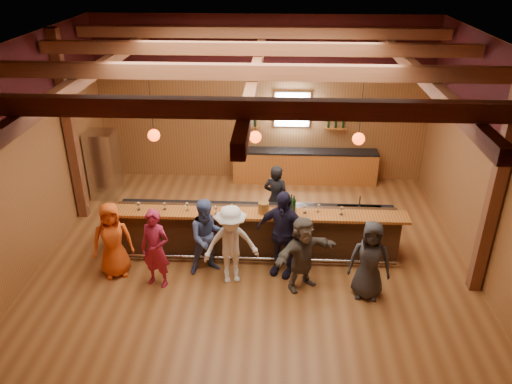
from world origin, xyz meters
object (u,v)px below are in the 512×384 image
customer_redvest (155,249)px  customer_dark (370,260)px  customer_orange (113,240)px  bar_counter (256,229)px  bottle_a (291,204)px  back_bar_cabinet (305,166)px  stainless_fridge (104,165)px  bartender (276,199)px  customer_brown (303,253)px  ice_bucket (264,208)px  customer_white (231,245)px  customer_denim (208,237)px  customer_navy (282,234)px

customer_redvest → customer_dark: (4.07, -0.16, -0.02)m
customer_orange → customer_redvest: size_ratio=0.98×
bar_counter → bottle_a: bearing=-13.0°
back_bar_cabinet → stainless_fridge: 5.43m
bartender → bottle_a: bearing=129.4°
customer_brown → ice_bucket: 1.32m
customer_dark → ice_bucket: customer_dark is taller
stainless_fridge → customer_dark: size_ratio=1.13×
customer_white → bottle_a: customer_white is taller
bartender → bottle_a: 1.14m
customer_white → bartender: (0.85, 1.99, -0.00)m
bar_counter → customer_denim: (-0.94, -0.83, 0.29)m
customer_orange → customer_brown: 3.77m
ice_bucket → customer_navy: bearing=-52.3°
customer_denim → ice_bucket: (1.10, 0.50, 0.42)m
customer_redvest → ice_bucket: size_ratio=6.77×
customer_brown → ice_bucket: (-0.79, 0.95, 0.46)m
bartender → customer_redvest: bearing=65.1°
customer_orange → stainless_fridge: bearing=91.3°
bar_counter → customer_brown: bearing=-53.4°
stainless_fridge → bartender: 4.81m
customer_white → stainless_fridge: bearing=122.4°
customer_brown → customer_redvest: bearing=146.2°
stainless_fridge → customer_redvest: stainless_fridge is taller
customer_white → customer_dark: bearing=-20.6°
customer_denim → customer_orange: bearing=165.3°
customer_redvest → customer_orange: bearing=178.5°
customer_orange → customer_brown: bearing=-22.9°
customer_white → customer_dark: (2.62, -0.34, -0.04)m
customer_denim → customer_brown: size_ratio=1.06×
customer_white → bartender: 2.16m
customer_denim → customer_white: bearing=-53.2°
customer_brown → bottle_a: 1.22m
customer_redvest → bartender: 3.16m
bar_counter → customer_navy: bearing=-56.4°
bar_counter → customer_white: size_ratio=3.76×
bartender → ice_bucket: (-0.25, -1.17, 0.40)m
back_bar_cabinet → customer_redvest: 5.79m
customer_brown → ice_bucket: customer_brown is taller
customer_redvest → customer_denim: bearing=44.2°
ice_bucket → bottle_a: (0.57, 0.16, 0.02)m
customer_white → customer_redvest: bearing=174.0°
customer_denim → customer_navy: size_ratio=0.87×
bar_counter → customer_navy: (0.55, -0.83, 0.41)m
bar_counter → bartender: bearing=64.0°
customer_denim → bartender: bearing=30.1°
bar_counter → stainless_fridge: (-4.12, 2.45, 0.38)m
customer_navy → bartender: (-0.14, 1.67, -0.10)m
customer_navy → customer_dark: size_ratio=1.17×
customer_denim → bartender: size_ratio=0.98×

